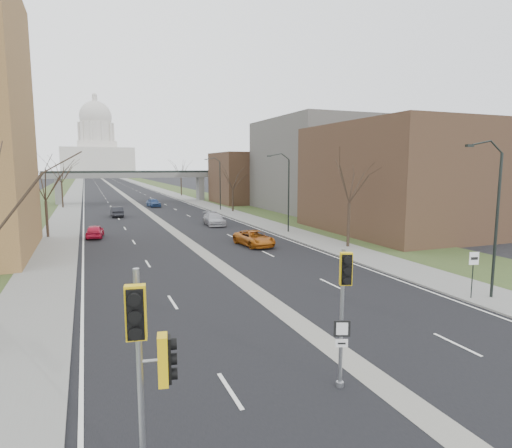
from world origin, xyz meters
TOP-DOWN VIEW (x-y plane):
  - ground at (0.00, 0.00)m, footprint 700.00×700.00m
  - road_surface at (0.00, 150.00)m, footprint 20.00×600.00m
  - median_strip at (0.00, 150.00)m, footprint 1.20×600.00m
  - sidewalk_right at (12.00, 150.00)m, footprint 4.00×600.00m
  - sidewalk_left at (-12.00, 150.00)m, footprint 4.00×600.00m
  - grass_verge_right at (18.00, 150.00)m, footprint 8.00×600.00m
  - grass_verge_left at (-18.00, 150.00)m, footprint 8.00×600.00m
  - commercial_block_near at (24.00, 28.00)m, footprint 16.00×20.00m
  - commercial_block_mid at (28.00, 52.00)m, footprint 18.00×22.00m
  - commercial_block_far at (22.00, 70.00)m, footprint 14.00×14.00m
  - pedestrian_bridge at (0.00, 80.00)m, footprint 34.00×3.00m
  - capitol at (0.00, 320.00)m, footprint 48.00×42.00m
  - streetlight_near at (10.99, 6.00)m, footprint 2.61×0.20m
  - streetlight_mid at (10.99, 32.00)m, footprint 2.61×0.20m
  - streetlight_far at (10.99, 58.00)m, footprint 2.61×0.20m
  - tree_left_b at (-13.00, 38.00)m, footprint 6.75×6.75m
  - tree_left_c at (-13.00, 72.00)m, footprint 7.65×7.65m
  - tree_right_a at (13.00, 22.00)m, footprint 7.20×7.20m
  - tree_right_b at (13.00, 55.00)m, footprint 6.30×6.30m
  - tree_right_c at (13.00, 95.00)m, footprint 7.65×7.65m
  - signal_pole_left at (-8.05, -1.66)m, footprint 1.06×0.89m
  - signal_pole_median at (-1.54, 0.64)m, footprint 0.68×0.80m
  - speed_limit_sign at (10.63, 6.31)m, footprint 0.55×0.17m
  - car_left_near at (-8.45, 36.34)m, footprint 2.06×4.18m
  - car_left_far at (-5.02, 54.89)m, footprint 1.69×4.58m
  - car_right_near at (5.32, 25.99)m, footprint 2.91×5.36m
  - car_right_mid at (5.74, 40.94)m, footprint 2.49×5.45m
  - car_right_far at (2.28, 68.46)m, footprint 2.38×4.73m

SIDE VIEW (x-z plane):
  - ground at x=0.00m, z-range 0.00..0.00m
  - median_strip at x=0.00m, z-range -0.01..0.01m
  - road_surface at x=0.00m, z-range 0.00..0.01m
  - grass_verge_right at x=18.00m, z-range 0.00..0.10m
  - grass_verge_left at x=-18.00m, z-range 0.00..0.10m
  - sidewalk_right at x=12.00m, z-range 0.00..0.12m
  - sidewalk_left at x=-12.00m, z-range 0.00..0.12m
  - car_left_near at x=-8.45m, z-range 0.00..1.37m
  - car_right_near at x=5.32m, z-range 0.00..1.43m
  - car_left_far at x=-5.02m, z-range 0.00..1.50m
  - car_right_far at x=2.28m, z-range 0.00..1.55m
  - car_right_mid at x=5.74m, z-range 0.00..1.55m
  - speed_limit_sign at x=10.63m, z-range 0.61..3.22m
  - signal_pole_median at x=-1.54m, z-range 0.94..5.71m
  - signal_pole_left at x=-8.05m, z-range 0.81..6.07m
  - pedestrian_bridge at x=0.00m, z-range 1.62..8.07m
  - commercial_block_far at x=22.00m, z-range 0.00..10.00m
  - tree_right_b at x=13.00m, z-range 1.71..9.93m
  - commercial_block_near at x=24.00m, z-range 0.00..12.00m
  - tree_left_b at x=-13.00m, z-range 1.82..10.63m
  - tree_right_a at x=13.00m, z-range 1.94..11.34m
  - streetlight_near at x=10.99m, z-range 2.60..11.30m
  - streetlight_mid at x=10.99m, z-range 2.60..11.30m
  - streetlight_far at x=10.99m, z-range 2.60..11.30m
  - tree_left_c at x=-13.00m, z-range 2.05..12.04m
  - tree_right_c at x=13.00m, z-range 2.05..12.04m
  - commercial_block_mid at x=28.00m, z-range 0.00..15.00m
  - capitol at x=0.00m, z-range -9.28..46.47m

